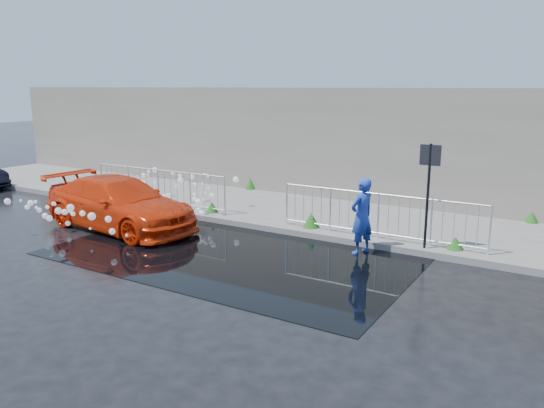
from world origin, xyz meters
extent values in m
plane|color=black|center=(0.00, 0.00, 0.00)|extent=(90.00, 90.00, 0.00)
cube|color=#5E5E59|center=(0.00, 5.00, 0.07)|extent=(30.00, 4.00, 0.15)
cube|color=#5E5E59|center=(0.00, 3.00, 0.08)|extent=(30.00, 0.25, 0.16)
cube|color=#6E665C|center=(0.00, 7.20, 1.90)|extent=(30.00, 0.60, 3.50)
cube|color=black|center=(0.50, 1.00, 0.01)|extent=(8.00, 5.00, 0.01)
cylinder|color=black|center=(4.20, 3.10, 1.25)|extent=(0.06, 0.06, 2.50)
cube|color=black|center=(4.20, 3.10, 2.25)|extent=(0.45, 0.04, 0.45)
cylinder|color=silver|center=(-6.50, 3.35, 0.70)|extent=(0.05, 0.05, 1.10)
cylinder|color=silver|center=(-1.50, 3.35, 0.70)|extent=(0.05, 0.05, 1.10)
cylinder|color=silver|center=(-4.00, 3.35, 1.22)|extent=(5.00, 0.04, 0.04)
cylinder|color=silver|center=(-4.00, 3.35, 0.27)|extent=(5.00, 0.04, 0.04)
cylinder|color=silver|center=(0.50, 3.35, 0.70)|extent=(0.05, 0.05, 1.10)
cylinder|color=silver|center=(5.50, 3.35, 0.70)|extent=(0.05, 0.05, 1.10)
cylinder|color=silver|center=(3.00, 3.35, 1.22)|extent=(5.00, 0.04, 0.04)
cylinder|color=silver|center=(3.00, 3.35, 0.27)|extent=(5.00, 0.04, 0.04)
cone|color=#1A5115|center=(-5.80, 3.40, 0.34)|extent=(0.40, 0.40, 0.37)
cone|color=#1A5115|center=(-2.00, 3.40, 0.29)|extent=(0.36, 0.36, 0.29)
cone|color=#1A5115|center=(1.20, 3.40, 0.34)|extent=(0.44, 0.44, 0.38)
cone|color=#1A5115|center=(4.80, 3.40, 0.29)|extent=(0.38, 0.38, 0.28)
cone|color=#1A5115|center=(-3.00, 6.90, 0.34)|extent=(0.42, 0.42, 0.38)
cone|color=#1A5115|center=(6.00, 6.90, 0.29)|extent=(0.34, 0.34, 0.29)
sphere|color=white|center=(-2.43, 2.30, 0.41)|extent=(0.12, 0.12, 0.12)
sphere|color=white|center=(-2.74, 4.02, 1.10)|extent=(0.08, 0.08, 0.08)
sphere|color=white|center=(-1.73, 3.06, 0.73)|extent=(0.14, 0.14, 0.14)
sphere|color=white|center=(-1.56, 2.40, 0.38)|extent=(0.16, 0.16, 0.16)
sphere|color=white|center=(-1.88, 2.86, 0.63)|extent=(0.07, 0.07, 0.07)
sphere|color=white|center=(-3.24, 2.95, 0.58)|extent=(0.14, 0.14, 0.14)
sphere|color=white|center=(-4.04, 2.22, 0.42)|extent=(0.07, 0.07, 0.07)
sphere|color=white|center=(-3.46, 3.58, 0.75)|extent=(0.13, 0.13, 0.13)
sphere|color=white|center=(-2.21, 2.89, 0.61)|extent=(0.13, 0.13, 0.13)
sphere|color=white|center=(-3.89, 2.61, 0.56)|extent=(0.06, 0.06, 0.06)
sphere|color=white|center=(-4.60, 2.27, 0.29)|extent=(0.14, 0.14, 0.14)
sphere|color=white|center=(-3.69, 2.61, 0.33)|extent=(0.08, 0.08, 0.08)
sphere|color=white|center=(-4.63, 3.39, 0.75)|extent=(0.12, 0.12, 0.12)
sphere|color=white|center=(-4.22, 4.24, 0.99)|extent=(0.12, 0.12, 0.12)
sphere|color=white|center=(-2.77, 3.59, 0.86)|extent=(0.10, 0.10, 0.10)
sphere|color=white|center=(-3.55, 3.84, 0.87)|extent=(0.18, 0.18, 0.18)
sphere|color=white|center=(-1.79, 4.29, 0.99)|extent=(0.18, 0.18, 0.18)
sphere|color=white|center=(-2.03, 2.38, 0.35)|extent=(0.08, 0.08, 0.08)
sphere|color=white|center=(-2.74, 2.20, 0.18)|extent=(0.18, 0.18, 0.18)
sphere|color=white|center=(-2.37, 3.06, 0.69)|extent=(0.11, 0.11, 0.11)
sphere|color=white|center=(-2.85, 4.29, 1.01)|extent=(0.10, 0.10, 0.10)
sphere|color=white|center=(-4.62, 2.96, 0.59)|extent=(0.11, 0.11, 0.11)
sphere|color=white|center=(-4.26, 3.42, 0.81)|extent=(0.12, 0.12, 0.12)
sphere|color=white|center=(-4.89, 2.55, 0.43)|extent=(0.11, 0.11, 0.11)
sphere|color=white|center=(-4.65, 3.30, 0.78)|extent=(0.15, 0.15, 0.15)
sphere|color=white|center=(-4.79, 3.55, 0.97)|extent=(0.14, 0.14, 0.14)
sphere|color=white|center=(-2.06, 3.17, 0.75)|extent=(0.06, 0.06, 0.06)
sphere|color=white|center=(-4.95, 3.93, 1.02)|extent=(0.10, 0.10, 0.10)
sphere|color=white|center=(-2.15, 2.98, 0.55)|extent=(0.11, 0.11, 0.11)
sphere|color=white|center=(-3.37, 4.15, 0.95)|extent=(0.18, 0.18, 0.18)
sphere|color=white|center=(-3.19, 2.73, 0.60)|extent=(0.13, 0.13, 0.13)
sphere|color=white|center=(-2.16, 3.51, 0.81)|extent=(0.13, 0.13, 0.13)
sphere|color=white|center=(-2.16, 2.36, 0.22)|extent=(0.10, 0.10, 0.10)
sphere|color=white|center=(-5.10, 2.17, 0.34)|extent=(0.14, 0.14, 0.14)
sphere|color=white|center=(-3.92, 4.26, 0.92)|extent=(0.12, 0.12, 0.12)
sphere|color=white|center=(-4.84, 2.64, 0.35)|extent=(0.07, 0.07, 0.07)
sphere|color=white|center=(-4.83, 4.09, 1.06)|extent=(0.17, 0.17, 0.17)
sphere|color=white|center=(-4.80, 3.73, 0.95)|extent=(0.06, 0.06, 0.06)
sphere|color=white|center=(-1.70, 2.41, 0.44)|extent=(0.15, 0.15, 0.15)
sphere|color=white|center=(-2.58, 3.73, 0.87)|extent=(0.08, 0.08, 0.08)
sphere|color=white|center=(-2.11, 2.90, 0.52)|extent=(0.16, 0.16, 0.16)
sphere|color=white|center=(-2.45, -0.73, 0.91)|extent=(0.13, 0.13, 0.13)
sphere|color=white|center=(-2.20, -0.15, 0.39)|extent=(0.15, 0.15, 0.15)
sphere|color=white|center=(-4.27, -0.62, 0.80)|extent=(0.09, 0.09, 0.09)
sphere|color=white|center=(-2.05, 0.19, 0.23)|extent=(0.11, 0.11, 0.11)
sphere|color=white|center=(-4.67, -0.04, 0.66)|extent=(0.11, 0.11, 0.11)
sphere|color=white|center=(-5.09, -0.84, 0.91)|extent=(0.16, 0.16, 0.16)
sphere|color=white|center=(-4.08, -0.90, 0.99)|extent=(0.14, 0.14, 0.14)
sphere|color=white|center=(-4.86, -0.48, 0.72)|extent=(0.12, 0.12, 0.12)
sphere|color=white|center=(-3.52, -0.67, 0.99)|extent=(0.10, 0.10, 0.10)
sphere|color=white|center=(-2.86, -0.72, 0.99)|extent=(0.17, 0.17, 0.17)
sphere|color=white|center=(-2.15, -0.73, 0.88)|extent=(0.18, 0.18, 0.18)
sphere|color=white|center=(-2.70, -0.87, 0.96)|extent=(0.08, 0.08, 0.08)
sphere|color=white|center=(-3.49, -0.42, 0.75)|extent=(0.15, 0.15, 0.15)
sphere|color=white|center=(-4.87, 0.13, 0.29)|extent=(0.16, 0.16, 0.16)
sphere|color=white|center=(-4.25, -0.57, 0.73)|extent=(0.12, 0.12, 0.12)
sphere|color=white|center=(-4.59, -0.81, 0.98)|extent=(0.07, 0.07, 0.07)
sphere|color=white|center=(-3.32, -0.32, 0.71)|extent=(0.12, 0.12, 0.12)
sphere|color=white|center=(-4.35, 0.04, 0.58)|extent=(0.18, 0.18, 0.18)
sphere|color=white|center=(-4.76, -0.30, 0.83)|extent=(0.09, 0.09, 0.09)
sphere|color=white|center=(-1.97, -0.43, 0.78)|extent=(0.15, 0.15, 0.15)
sphere|color=white|center=(-4.75, -0.08, 0.42)|extent=(0.16, 0.16, 0.16)
sphere|color=white|center=(-3.11, -0.02, 0.30)|extent=(0.06, 0.06, 0.06)
sphere|color=white|center=(-4.22, 0.19, 0.23)|extent=(0.13, 0.13, 0.13)
imported|color=red|center=(-3.33, 1.16, 0.68)|extent=(4.82, 2.29, 1.36)
imported|color=#213EA5|center=(2.94, 2.46, 0.87)|extent=(0.62, 0.74, 1.73)
camera|label=1|loc=(7.19, -8.39, 3.72)|focal=35.00mm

